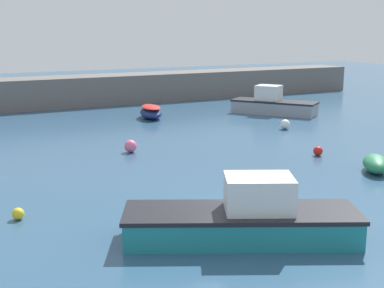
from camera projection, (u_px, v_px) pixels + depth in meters
ground_plane at (244, 226)px, 16.08m from camera, size 120.00×120.00×0.20m
harbor_breakwater at (42, 93)px, 39.26m from camera, size 55.61×3.28×2.18m
cabin_cruiser_white at (273, 104)px, 36.42m from camera, size 4.82×5.76×1.93m
motorboat_with_cabin at (245, 219)px, 14.70m from camera, size 6.64×4.64×1.81m
rowboat_with_red_cover at (151, 112)px, 34.63m from camera, size 1.81×2.93×0.85m
fishing_dinghy_green at (376, 164)px, 21.73m from camera, size 2.11×2.28×0.69m
mooring_buoy_pink at (131, 146)px, 25.17m from camera, size 0.59×0.59×0.59m
mooring_buoy_white at (285, 124)px, 30.92m from camera, size 0.57×0.57×0.57m
mooring_buoy_red at (318, 151)px, 24.53m from camera, size 0.44×0.44×0.44m
mooring_buoy_yellow at (18, 214)px, 16.33m from camera, size 0.37×0.37×0.37m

